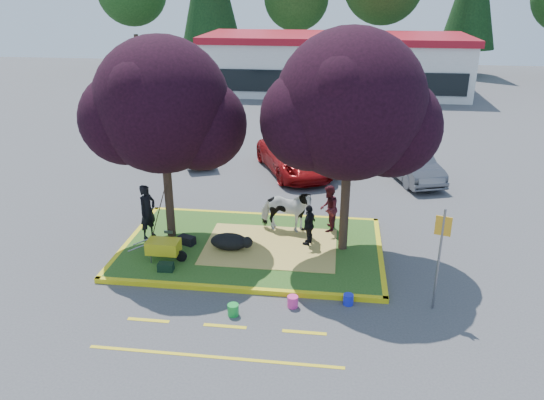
# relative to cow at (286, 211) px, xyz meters

# --- Properties ---
(ground) EXTENTS (90.00, 90.00, 0.00)m
(ground) POSITION_rel_cow_xyz_m (-0.97, -1.18, -0.92)
(ground) COLOR #424244
(ground) RESTS_ON ground
(median_island) EXTENTS (8.00, 5.00, 0.15)m
(median_island) POSITION_rel_cow_xyz_m (-0.97, -1.18, -0.84)
(median_island) COLOR #255019
(median_island) RESTS_ON ground
(curb_near) EXTENTS (8.30, 0.16, 0.15)m
(curb_near) POSITION_rel_cow_xyz_m (-0.97, -3.76, -0.84)
(curb_near) COLOR yellow
(curb_near) RESTS_ON ground
(curb_far) EXTENTS (8.30, 0.16, 0.15)m
(curb_far) POSITION_rel_cow_xyz_m (-0.97, 1.40, -0.84)
(curb_far) COLOR yellow
(curb_far) RESTS_ON ground
(curb_left) EXTENTS (0.16, 5.30, 0.15)m
(curb_left) POSITION_rel_cow_xyz_m (-5.05, -1.18, -0.84)
(curb_left) COLOR yellow
(curb_left) RESTS_ON ground
(curb_right) EXTENTS (0.16, 5.30, 0.15)m
(curb_right) POSITION_rel_cow_xyz_m (3.11, -1.18, -0.84)
(curb_right) COLOR yellow
(curb_right) RESTS_ON ground
(straw_bedding) EXTENTS (4.20, 3.00, 0.01)m
(straw_bedding) POSITION_rel_cow_xyz_m (-0.37, -1.18, -0.76)
(straw_bedding) COLOR #E3CF5D
(straw_bedding) RESTS_ON median_island
(tree_purple_left) EXTENTS (5.06, 4.20, 6.51)m
(tree_purple_left) POSITION_rel_cow_xyz_m (-3.75, -0.80, 3.44)
(tree_purple_left) COLOR black
(tree_purple_left) RESTS_ON median_island
(tree_purple_right) EXTENTS (5.30, 4.40, 6.82)m
(tree_purple_right) POSITION_rel_cow_xyz_m (1.95, -1.00, 3.65)
(tree_purple_right) COLOR black
(tree_purple_right) RESTS_ON median_island
(fire_lane_stripe_a) EXTENTS (1.10, 0.12, 0.01)m
(fire_lane_stripe_a) POSITION_rel_cow_xyz_m (-2.97, -5.38, -0.91)
(fire_lane_stripe_a) COLOR yellow
(fire_lane_stripe_a) RESTS_ON ground
(fire_lane_stripe_b) EXTENTS (1.10, 0.12, 0.01)m
(fire_lane_stripe_b) POSITION_rel_cow_xyz_m (-0.97, -5.38, -0.91)
(fire_lane_stripe_b) COLOR yellow
(fire_lane_stripe_b) RESTS_ON ground
(fire_lane_stripe_c) EXTENTS (1.10, 0.12, 0.01)m
(fire_lane_stripe_c) POSITION_rel_cow_xyz_m (1.03, -5.38, -0.91)
(fire_lane_stripe_c) COLOR yellow
(fire_lane_stripe_c) RESTS_ON ground
(fire_lane_long) EXTENTS (6.00, 0.10, 0.01)m
(fire_lane_long) POSITION_rel_cow_xyz_m (-0.97, -6.58, -0.91)
(fire_lane_long) COLOR yellow
(fire_lane_long) RESTS_ON ground
(retail_building) EXTENTS (20.40, 8.40, 4.40)m
(retail_building) POSITION_rel_cow_xyz_m (1.03, 26.81, 1.33)
(retail_building) COLOR silver
(retail_building) RESTS_ON ground
(cow) EXTENTS (1.89, 1.02, 1.53)m
(cow) POSITION_rel_cow_xyz_m (0.00, 0.00, 0.00)
(cow) COLOR white
(cow) RESTS_ON median_island
(calf) EXTENTS (1.27, 0.80, 0.52)m
(calf) POSITION_rel_cow_xyz_m (-1.64, -1.51, -0.50)
(calf) COLOR black
(calf) RESTS_ON median_island
(handler) EXTENTS (0.66, 0.79, 1.84)m
(handler) POSITION_rel_cow_xyz_m (-4.46, -1.00, 0.15)
(handler) COLOR black
(handler) RESTS_ON median_island
(visitor_a) EXTENTS (0.70, 0.85, 1.60)m
(visitor_a) POSITION_rel_cow_xyz_m (1.42, 0.30, 0.04)
(visitor_a) COLOR #4E161E
(visitor_a) RESTS_ON median_island
(visitor_b) EXTENTS (0.59, 0.87, 1.37)m
(visitor_b) POSITION_rel_cow_xyz_m (0.84, -0.85, -0.08)
(visitor_b) COLOR black
(visitor_b) RESTS_ON median_island
(wheelbarrow) EXTENTS (1.76, 0.59, 0.66)m
(wheelbarrow) POSITION_rel_cow_xyz_m (-3.46, -2.50, -0.31)
(wheelbarrow) COLOR black
(wheelbarrow) RESTS_ON median_island
(gear_bag_dark) EXTENTS (0.61, 0.48, 0.27)m
(gear_bag_dark) POSITION_rel_cow_xyz_m (-3.08, -1.35, -0.63)
(gear_bag_dark) COLOR black
(gear_bag_dark) RESTS_ON median_island
(gear_bag_green) EXTENTS (0.47, 0.30, 0.24)m
(gear_bag_green) POSITION_rel_cow_xyz_m (-3.22, -3.11, -0.64)
(gear_bag_green) COLOR black
(gear_bag_green) RESTS_ON median_island
(sign_post) EXTENTS (0.39, 0.15, 2.86)m
(sign_post) POSITION_rel_cow_xyz_m (4.32, -3.88, 0.88)
(sign_post) COLOR slate
(sign_post) RESTS_ON ground
(bucket_green) EXTENTS (0.37, 0.37, 0.31)m
(bucket_green) POSITION_rel_cow_xyz_m (-0.86, -4.87, -0.76)
(bucket_green) COLOR green
(bucket_green) RESTS_ON ground
(bucket_pink) EXTENTS (0.37, 0.37, 0.31)m
(bucket_pink) POSITION_rel_cow_xyz_m (0.63, -4.28, -0.76)
(bucket_pink) COLOR #F13594
(bucket_pink) RESTS_ON ground
(bucket_blue) EXTENTS (0.30, 0.30, 0.29)m
(bucket_blue) POSITION_rel_cow_xyz_m (2.10, -3.98, -0.77)
(bucket_blue) COLOR #1C28E1
(bucket_blue) RESTS_ON ground
(car_black) EXTENTS (2.21, 4.10, 1.32)m
(car_black) POSITION_rel_cow_xyz_m (-6.66, 8.00, -0.25)
(car_black) COLOR black
(car_black) RESTS_ON ground
(car_silver) EXTENTS (2.65, 3.97, 1.24)m
(car_silver) POSITION_rel_cow_xyz_m (-5.11, 7.66, -0.30)
(car_silver) COLOR #ACAEB4
(car_silver) RESTS_ON ground
(car_red) EXTENTS (4.29, 5.73, 1.45)m
(car_red) POSITION_rel_cow_xyz_m (-0.30, 6.60, -0.19)
(car_red) COLOR maroon
(car_red) RESTS_ON ground
(car_white) EXTENTS (1.91, 4.28, 1.22)m
(car_white) POSITION_rel_cow_xyz_m (1.13, 7.72, -0.31)
(car_white) COLOR silver
(car_white) RESTS_ON ground
(car_grey) EXTENTS (2.74, 4.51, 1.40)m
(car_grey) POSITION_rel_cow_xyz_m (4.83, 6.39, -0.21)
(car_grey) COLOR #525359
(car_grey) RESTS_ON ground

